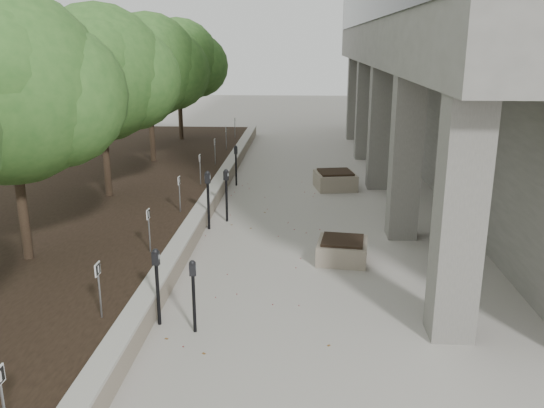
% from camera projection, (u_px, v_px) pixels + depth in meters
% --- Properties ---
extents(ground, '(90.00, 90.00, 0.00)m').
position_uv_depth(ground, '(241.00, 360.00, 8.70)').
color(ground, '#A9A39B').
rests_on(ground, ground).
extents(retaining_wall, '(0.39, 26.00, 0.50)m').
position_uv_depth(retaining_wall, '(215.00, 193.00, 17.37)').
color(retaining_wall, gray).
rests_on(retaining_wall, ground).
extents(planting_bed, '(7.00, 26.00, 0.40)m').
position_uv_depth(planting_bed, '(99.00, 193.00, 17.59)').
color(planting_bed, '#2E2017').
rests_on(planting_bed, ground).
extents(crabapple_tree_2, '(4.60, 4.00, 5.44)m').
position_uv_depth(crabapple_tree_2, '(12.00, 128.00, 10.98)').
color(crabapple_tree_2, '#316225').
rests_on(crabapple_tree_2, planting_bed).
extents(crabapple_tree_3, '(4.60, 4.00, 5.44)m').
position_uv_depth(crabapple_tree_3, '(102.00, 102.00, 15.78)').
color(crabapple_tree_3, '#316225').
rests_on(crabapple_tree_3, planting_bed).
extents(crabapple_tree_4, '(4.60, 4.00, 5.44)m').
position_uv_depth(crabapple_tree_4, '(149.00, 88.00, 20.57)').
color(crabapple_tree_4, '#316225').
rests_on(crabapple_tree_4, planting_bed).
extents(crabapple_tree_5, '(4.60, 4.00, 5.44)m').
position_uv_depth(crabapple_tree_5, '(179.00, 79.00, 25.37)').
color(crabapple_tree_5, '#316225').
rests_on(crabapple_tree_5, planting_bed).
extents(parking_sign_1, '(0.04, 0.22, 0.96)m').
position_uv_depth(parking_sign_1, '(3.00, 406.00, 6.19)').
color(parking_sign_1, black).
rests_on(parking_sign_1, planting_bed).
extents(parking_sign_2, '(0.04, 0.22, 0.96)m').
position_uv_depth(parking_sign_2, '(99.00, 291.00, 9.07)').
color(parking_sign_2, black).
rests_on(parking_sign_2, planting_bed).
extents(parking_sign_3, '(0.04, 0.22, 0.96)m').
position_uv_depth(parking_sign_3, '(149.00, 231.00, 11.95)').
color(parking_sign_3, black).
rests_on(parking_sign_3, planting_bed).
extents(parking_sign_4, '(0.04, 0.22, 0.96)m').
position_uv_depth(parking_sign_4, '(180.00, 194.00, 14.82)').
color(parking_sign_4, black).
rests_on(parking_sign_4, planting_bed).
extents(parking_sign_5, '(0.04, 0.22, 0.96)m').
position_uv_depth(parking_sign_5, '(200.00, 169.00, 17.70)').
color(parking_sign_5, black).
rests_on(parking_sign_5, planting_bed).
extents(parking_sign_6, '(0.04, 0.22, 0.96)m').
position_uv_depth(parking_sign_6, '(215.00, 152.00, 20.58)').
color(parking_sign_6, black).
rests_on(parking_sign_6, planting_bed).
extents(parking_sign_7, '(0.04, 0.22, 0.96)m').
position_uv_depth(parking_sign_7, '(226.00, 138.00, 23.45)').
color(parking_sign_7, black).
rests_on(parking_sign_7, planting_bed).
extents(parking_sign_8, '(0.04, 0.22, 0.96)m').
position_uv_depth(parking_sign_8, '(235.00, 128.00, 26.33)').
color(parking_sign_8, black).
rests_on(parking_sign_8, planting_bed).
extents(parking_meter_1, '(0.14, 0.11, 1.31)m').
position_uv_depth(parking_meter_1, '(194.00, 296.00, 9.37)').
color(parking_meter_1, black).
rests_on(parking_meter_1, ground).
extents(parking_meter_2, '(0.15, 0.11, 1.41)m').
position_uv_depth(parking_meter_2, '(158.00, 287.00, 9.61)').
color(parking_meter_2, black).
rests_on(parking_meter_2, ground).
extents(parking_meter_3, '(0.16, 0.12, 1.57)m').
position_uv_depth(parking_meter_3, '(208.00, 200.00, 14.58)').
color(parking_meter_3, black).
rests_on(parking_meter_3, ground).
extents(parking_meter_4, '(0.17, 0.15, 1.47)m').
position_uv_depth(parking_meter_4, '(227.00, 195.00, 15.23)').
color(parking_meter_4, black).
rests_on(parking_meter_4, ground).
extents(parking_meter_5, '(0.15, 0.11, 1.39)m').
position_uv_depth(parking_meter_5, '(236.00, 166.00, 19.09)').
color(parking_meter_5, black).
rests_on(parking_meter_5, ground).
extents(planter_front, '(1.22, 1.22, 0.51)m').
position_uv_depth(planter_front, '(342.00, 250.00, 12.60)').
color(planter_front, gray).
rests_on(planter_front, ground).
extents(planter_back, '(1.48, 1.48, 0.60)m').
position_uv_depth(planter_back, '(335.00, 180.00, 18.82)').
color(planter_back, gray).
rests_on(planter_back, ground).
extents(berry_scatter, '(3.30, 14.10, 0.02)m').
position_uv_depth(berry_scatter, '(260.00, 246.00, 13.50)').
color(berry_scatter, maroon).
rests_on(berry_scatter, ground).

